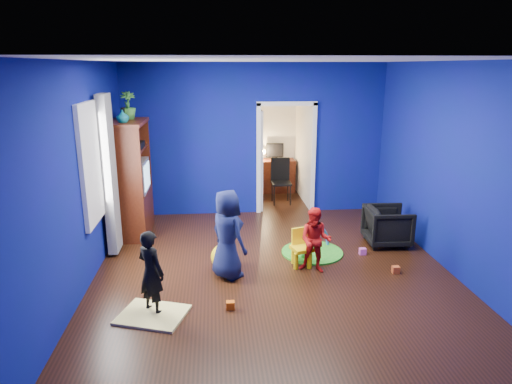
{
  "coord_description": "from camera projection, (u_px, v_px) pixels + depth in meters",
  "views": [
    {
      "loc": [
        -0.8,
        -5.92,
        2.83
      ],
      "look_at": [
        -0.21,
        0.4,
        1.07
      ],
      "focal_mm": 32.0,
      "sensor_mm": 36.0,
      "label": 1
    }
  ],
  "objects": [
    {
      "name": "floor",
      "position": [
        273.0,
        271.0,
        6.51
      ],
      "size": [
        5.0,
        5.5,
        0.01
      ],
      "primitive_type": "cube",
      "color": "black",
      "rests_on": "ground"
    },
    {
      "name": "ceiling",
      "position": [
        275.0,
        60.0,
        5.73
      ],
      "size": [
        5.0,
        5.5,
        0.01
      ],
      "primitive_type": "cube",
      "color": "white",
      "rests_on": "wall_back"
    },
    {
      "name": "wall_back",
      "position": [
        255.0,
        140.0,
        8.76
      ],
      "size": [
        5.0,
        0.02,
        2.9
      ],
      "primitive_type": "cube",
      "color": "navy",
      "rests_on": "floor"
    },
    {
      "name": "wall_front",
      "position": [
        321.0,
        253.0,
        3.48
      ],
      "size": [
        5.0,
        0.02,
        2.9
      ],
      "primitive_type": "cube",
      "color": "navy",
      "rests_on": "floor"
    },
    {
      "name": "wall_left",
      "position": [
        83.0,
        176.0,
        5.9
      ],
      "size": [
        0.02,
        5.5,
        2.9
      ],
      "primitive_type": "cube",
      "color": "navy",
      "rests_on": "floor"
    },
    {
      "name": "wall_right",
      "position": [
        452.0,
        169.0,
        6.35
      ],
      "size": [
        0.02,
        5.5,
        2.9
      ],
      "primitive_type": "cube",
      "color": "navy",
      "rests_on": "floor"
    },
    {
      "name": "alcove",
      "position": [
        280.0,
        143.0,
        9.71
      ],
      "size": [
        1.0,
        1.75,
        2.5
      ],
      "primitive_type": null,
      "color": "silver",
      "rests_on": "floor"
    },
    {
      "name": "armchair",
      "position": [
        388.0,
        226.0,
        7.42
      ],
      "size": [
        0.72,
        0.7,
        0.63
      ],
      "primitive_type": "imported",
      "rotation": [
        0.0,
        0.0,
        1.53
      ],
      "color": "black",
      "rests_on": "floor"
    },
    {
      "name": "child_black",
      "position": [
        151.0,
        272.0,
        5.31
      ],
      "size": [
        0.44,
        0.43,
        1.02
      ],
      "primitive_type": "imported",
      "rotation": [
        0.0,
        0.0,
        2.44
      ],
      "color": "black",
      "rests_on": "floor"
    },
    {
      "name": "child_navy",
      "position": [
        228.0,
        234.0,
        6.19
      ],
      "size": [
        0.68,
        0.72,
        1.24
      ],
      "primitive_type": "imported",
      "rotation": [
        0.0,
        0.0,
        2.21
      ],
      "color": "#0E1136",
      "rests_on": "floor"
    },
    {
      "name": "toddler_red",
      "position": [
        315.0,
        240.0,
        6.39
      ],
      "size": [
        0.55,
        0.5,
        0.94
      ],
      "primitive_type": "imported",
      "rotation": [
        0.0,
        0.0,
        -0.36
      ],
      "color": "red",
      "rests_on": "floor"
    },
    {
      "name": "vase",
      "position": [
        123.0,
        116.0,
        7.17
      ],
      "size": [
        0.24,
        0.24,
        0.2
      ],
      "primitive_type": "imported",
      "rotation": [
        0.0,
        0.0,
        -0.25
      ],
      "color": "#0D5F6E",
      "rests_on": "tv_armoire"
    },
    {
      "name": "potted_plant",
      "position": [
        128.0,
        105.0,
        7.64
      ],
      "size": [
        0.33,
        0.33,
        0.46
      ],
      "primitive_type": "imported",
      "rotation": [
        0.0,
        0.0,
        0.36
      ],
      "color": "#3B8A32",
      "rests_on": "tv_armoire"
    },
    {
      "name": "tv_armoire",
      "position": [
        131.0,
        179.0,
        7.75
      ],
      "size": [
        0.58,
        1.14,
        1.96
      ],
      "primitive_type": "cube",
      "color": "#3D120A",
      "rests_on": "floor"
    },
    {
      "name": "crt_tv",
      "position": [
        133.0,
        176.0,
        7.74
      ],
      "size": [
        0.46,
        0.7,
        0.54
      ],
      "primitive_type": "cube",
      "color": "silver",
      "rests_on": "tv_armoire"
    },
    {
      "name": "yellow_blanket",
      "position": [
        153.0,
        315.0,
        5.34
      ],
      "size": [
        0.9,
        0.81,
        0.03
      ],
      "primitive_type": "cube",
      "rotation": [
        0.0,
        0.0,
        -0.33
      ],
      "color": "#F2E07A",
      "rests_on": "floor"
    },
    {
      "name": "hopper_ball",
      "position": [
        224.0,
        257.0,
        6.54
      ],
      "size": [
        0.38,
        0.38,
        0.38
      ],
      "primitive_type": "sphere",
      "color": "yellow",
      "rests_on": "floor"
    },
    {
      "name": "kid_chair",
      "position": [
        302.0,
        250.0,
        6.63
      ],
      "size": [
        0.35,
        0.35,
        0.5
      ],
      "primitive_type": "cube",
      "rotation": [
        0.0,
        0.0,
        0.29
      ],
      "color": "yellow",
      "rests_on": "floor"
    },
    {
      "name": "play_mat",
      "position": [
        312.0,
        252.0,
        7.14
      ],
      "size": [
        0.96,
        0.96,
        0.03
      ],
      "primitive_type": "cylinder",
      "color": "#3E9822",
      "rests_on": "floor"
    },
    {
      "name": "toy_arch",
      "position": [
        312.0,
        252.0,
        7.14
      ],
      "size": [
        0.69,
        0.58,
        0.85
      ],
      "primitive_type": "torus",
      "rotation": [
        1.57,
        0.0,
        0.69
      ],
      "color": "#3F8CD8",
      "rests_on": "floor"
    },
    {
      "name": "window_left",
      "position": [
        90.0,
        163.0,
        6.21
      ],
      "size": [
        0.03,
        0.95,
        1.55
      ],
      "primitive_type": "cube",
      "color": "white",
      "rests_on": "wall_left"
    },
    {
      "name": "curtain",
      "position": [
        109.0,
        175.0,
        6.83
      ],
      "size": [
        0.14,
        0.42,
        2.4
      ],
      "primitive_type": "cube",
      "color": "slate",
      "rests_on": "floor"
    },
    {
      "name": "doorway",
      "position": [
        286.0,
        160.0,
        8.92
      ],
      "size": [
        1.16,
        0.1,
        2.1
      ],
      "primitive_type": "cube",
      "color": "white",
      "rests_on": "floor"
    },
    {
      "name": "study_desk",
      "position": [
        275.0,
        176.0,
        10.55
      ],
      "size": [
        0.88,
        0.44,
        0.75
      ],
      "primitive_type": "cube",
      "color": "#3D140A",
      "rests_on": "floor"
    },
    {
      "name": "desk_monitor",
      "position": [
        275.0,
        150.0,
        10.51
      ],
      "size": [
        0.4,
        0.05,
        0.32
      ],
      "primitive_type": "cube",
      "color": "black",
      "rests_on": "study_desk"
    },
    {
      "name": "desk_lamp",
      "position": [
        263.0,
        152.0,
        10.43
      ],
      "size": [
        0.14,
        0.14,
        0.14
      ],
      "primitive_type": "sphere",
      "color": "#FFD88C",
      "rests_on": "study_desk"
    },
    {
      "name": "folding_chair",
      "position": [
        281.0,
        182.0,
        9.61
      ],
      "size": [
        0.4,
        0.4,
        0.92
      ],
      "primitive_type": "cube",
      "color": "black",
      "rests_on": "floor"
    },
    {
      "name": "book_shelf",
      "position": [
        275.0,
        103.0,
        10.22
      ],
      "size": [
        0.88,
        0.24,
        0.04
      ],
      "primitive_type": "cube",
      "color": "white",
      "rests_on": "study_desk"
    },
    {
      "name": "toy_0",
      "position": [
        396.0,
        270.0,
        6.44
      ],
      "size": [
        0.1,
        0.08,
        0.1
      ],
      "primitive_type": "cube",
      "color": "#D95624",
      "rests_on": "floor"
    },
    {
      "name": "toy_1",
      "position": [
        230.0,
        305.0,
        5.48
      ],
      "size": [
        0.1,
        0.08,
        0.1
      ],
      "primitive_type": "cube",
      "color": "#E0570B",
      "rests_on": "floor"
    },
    {
      "name": "toy_2",
      "position": [
        304.0,
        255.0,
        6.92
      ],
      "size": [
        0.11,
        0.11,
        0.11
      ],
      "primitive_type": "sphere",
      "color": "green",
      "rests_on": "floor"
    },
    {
      "name": "toy_3",
      "position": [
        363.0,
        251.0,
        7.08
      ],
      "size": [
        0.1,
        0.08,
        0.1
      ],
      "primitive_type": "cube",
      "color": "#D851B0",
      "rests_on": "floor"
    }
  ]
}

